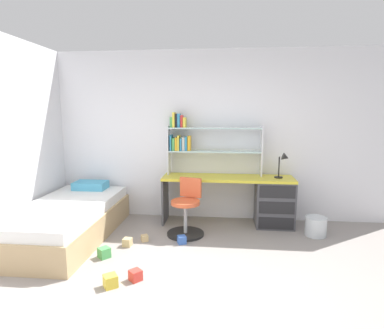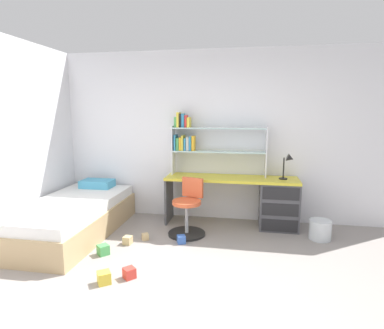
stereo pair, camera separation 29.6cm
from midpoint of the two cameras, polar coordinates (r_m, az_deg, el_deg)
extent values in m
cube|color=gray|center=(3.07, 1.59, -24.43)|extent=(5.88, 5.83, 0.02)
cube|color=silver|center=(4.99, 5.95, 5.10)|extent=(5.88, 0.06, 2.64)
cube|color=gold|center=(4.76, 8.90, -2.56)|extent=(1.96, 0.51, 0.04)
cube|color=#4C4C51|center=(4.89, 17.10, -7.01)|extent=(0.56, 0.48, 0.70)
cube|color=#4C4C51|center=(4.96, -2.48, -6.32)|extent=(0.03, 0.46, 0.70)
cube|color=black|center=(4.73, 17.31, -10.55)|extent=(0.50, 0.01, 0.18)
cube|color=black|center=(4.65, 17.45, -7.86)|extent=(0.50, 0.01, 0.18)
cube|color=black|center=(4.59, 17.60, -5.09)|extent=(0.50, 0.01, 0.18)
cube|color=silver|center=(4.93, -1.69, 2.64)|extent=(0.02, 0.22, 0.75)
cube|color=silver|center=(4.84, 15.01, 2.19)|extent=(0.02, 0.22, 0.75)
cube|color=silver|center=(4.84, 6.58, 2.32)|extent=(1.40, 0.22, 0.02)
cube|color=silver|center=(4.81, 6.66, 6.53)|extent=(1.40, 0.22, 0.02)
cube|color=#338CBF|center=(4.91, -1.23, 4.01)|extent=(0.02, 0.20, 0.24)
cube|color=#4CA559|center=(4.91, -0.79, 3.73)|extent=(0.04, 0.15, 0.19)
cube|color=gold|center=(4.90, -0.28, 3.77)|extent=(0.03, 0.17, 0.20)
cube|color=yellow|center=(4.89, 0.13, 3.95)|extent=(0.03, 0.19, 0.23)
cube|color=#338CBF|center=(4.89, 0.54, 3.69)|extent=(0.03, 0.16, 0.19)
cube|color=beige|center=(4.88, 1.00, 3.77)|extent=(0.04, 0.13, 0.20)
cube|color=#338CBF|center=(4.87, 1.47, 3.82)|extent=(0.03, 0.13, 0.21)
cube|color=gold|center=(4.86, 2.03, 3.88)|extent=(0.04, 0.13, 0.23)
cube|color=#4CA559|center=(4.89, -1.15, 7.67)|extent=(0.04, 0.13, 0.16)
cube|color=yellow|center=(4.88, -0.68, 8.10)|extent=(0.03, 0.19, 0.23)
cube|color=#26262D|center=(4.87, -0.26, 7.97)|extent=(0.02, 0.13, 0.21)
cube|color=#338CBF|center=(4.87, 0.18, 7.97)|extent=(0.04, 0.13, 0.21)
cube|color=red|center=(4.86, 0.71, 7.83)|extent=(0.03, 0.13, 0.18)
cube|color=yellow|center=(4.85, 1.22, 7.64)|extent=(0.04, 0.19, 0.15)
cylinder|color=black|center=(4.80, 17.88, -2.46)|extent=(0.12, 0.12, 0.02)
cylinder|color=black|center=(4.77, 17.97, -0.61)|extent=(0.02, 0.02, 0.30)
cone|color=black|center=(4.71, 19.11, 1.06)|extent=(0.12, 0.11, 0.13)
cylinder|color=black|center=(4.52, 0.95, -12.40)|extent=(0.52, 0.52, 0.03)
cylinder|color=#A5A8AD|center=(4.45, 0.96, -9.93)|extent=(0.05, 0.05, 0.44)
cylinder|color=#D85933|center=(4.37, 0.97, -6.89)|extent=(0.40, 0.40, 0.05)
cube|color=#D85933|center=(4.48, 2.01, -4.17)|extent=(0.32, 0.13, 0.28)
cube|color=tan|center=(4.73, -19.26, -9.88)|extent=(1.07, 2.10, 0.35)
cube|color=white|center=(4.66, -19.42, -7.04)|extent=(1.01, 2.04, 0.14)
cube|color=#4CA5CC|center=(5.31, -15.25, -3.37)|extent=(0.50, 0.32, 0.12)
cylinder|color=silver|center=(4.72, 23.91, -10.78)|extent=(0.29, 0.29, 0.26)
cube|color=#479E51|center=(4.03, -13.71, -14.80)|extent=(0.17, 0.17, 0.12)
cube|color=red|center=(3.48, -8.77, -18.88)|extent=(0.16, 0.16, 0.11)
cube|color=#3860B7|center=(4.23, 0.11, -13.43)|extent=(0.14, 0.14, 0.10)
cube|color=tan|center=(4.37, -6.50, -12.89)|extent=(0.12, 0.12, 0.08)
cube|color=gold|center=(3.43, -13.14, -19.36)|extent=(0.17, 0.17, 0.12)
cube|color=tan|center=(4.27, -9.58, -13.40)|extent=(0.11, 0.11, 0.10)
camera|label=1|loc=(0.15, -87.90, 0.35)|focal=29.46mm
camera|label=2|loc=(0.15, 92.10, -0.35)|focal=29.46mm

